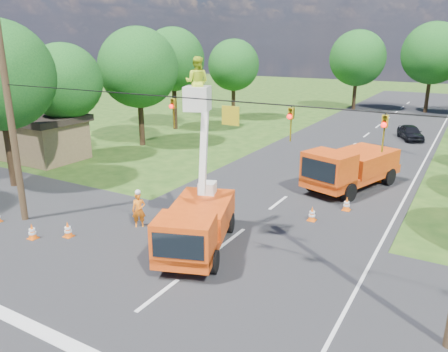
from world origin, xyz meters
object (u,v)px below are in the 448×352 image
Objects in this scene: tree_left_f at (234,65)px; tree_far_a at (358,58)px; distant_car at (411,132)px; traffic_cone_2 at (312,214)px; bucket_truck at (197,212)px; ground_worker at (139,210)px; tree_left_d at (138,68)px; traffic_cone_5 at (32,231)px; tree_far_b at (433,53)px; shed at (44,137)px; tree_left_e at (173,60)px; pole_left at (12,126)px; traffic_cone_7 at (379,176)px; second_truck at (350,167)px; tree_left_c at (64,82)px; traffic_cone_4 at (68,230)px; traffic_cone_3 at (347,204)px.

tree_left_f is 0.88× the size of tree_far_a.
distant_car reaches higher than traffic_cone_2.
bucket_truck reaches higher than ground_worker.
tree_left_d is at bearing 89.58° from ground_worker.
tree_left_d is (-7.65, 16.20, 5.77)m from traffic_cone_5.
distant_car is at bearing -6.25° from tree_left_f.
shed is at bearing -119.58° from tree_far_b.
shed is at bearing -94.90° from tree_left_e.
tree_left_e is (-20.44, -5.98, 5.85)m from distant_car.
pole_left is (-11.78, -6.65, 4.14)m from traffic_cone_2.
tree_left_e is at bearing 172.03° from distant_car.
traffic_cone_7 is at bearing -73.00° from tree_far_a.
ground_worker is (-6.78, -10.15, -0.46)m from second_truck.
shed is at bearing -146.31° from tree_left_c.
tree_left_e reaches higher than second_truck.
tree_far_b is at bearing 78.54° from traffic_cone_4.
tree_far_b is (18.00, 30.00, 0.68)m from tree_left_d.
traffic_cone_7 is 19.98m from pole_left.
tree_left_c is (-9.15, 10.20, 5.08)m from traffic_cone_5.
tree_far_b is at bearing 91.41° from traffic_cone_7.
tree_left_d reaches higher than traffic_cone_3.
tree_left_f reaches higher than second_truck.
tree_left_c is at bearing -88.68° from tree_left_e.
tree_left_e is at bearing 159.63° from traffic_cone_7.
traffic_cone_5 and traffic_cone_7 have the same top height.
traffic_cone_5 is 18.82m from tree_left_d.
traffic_cone_4 is at bearing -101.46° from tree_far_b.
ground_worker is 2.33× the size of traffic_cone_7.
distant_car is 0.39× the size of tree_far_a.
tree_left_d is (1.50, 6.00, 0.69)m from tree_left_c.
traffic_cone_2 is at bearing -91.08° from tree_far_b.
bucket_truck is 10.64× the size of traffic_cone_7.
traffic_cone_3 is 21.38m from shed.
shed is at bearing -163.68° from traffic_cone_7.
tree_left_c is at bearing 110.32° from ground_worker.
traffic_cone_3 is at bearing -33.32° from tree_left_e.
traffic_cone_2 is at bearing -3.82° from shed.
tree_far_b reaches higher than distant_car.
traffic_cone_2 is (3.00, 5.18, -1.29)m from bucket_truck.
distant_car is 29.47m from shed.
traffic_cone_5 is 47.78m from tree_far_b.
traffic_cone_2 is at bearing -53.82° from tree_left_f.
tree_left_f is (-18.55, 15.63, 5.33)m from traffic_cone_7.
tree_left_d is (-18.33, 6.24, 5.77)m from traffic_cone_3.
shed is 0.58× the size of tree_far_a.
distant_car is at bearing 42.72° from shed.
traffic_cone_5 is at bearing -140.80° from traffic_cone_2.
shed is at bearing -98.28° from tree_left_f.
tree_left_f reaches higher than shed.
traffic_cone_2 is 29.42m from tree_left_f.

